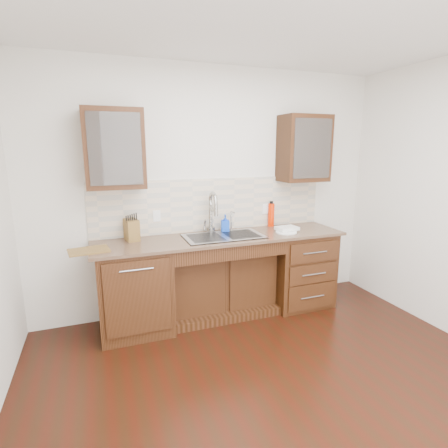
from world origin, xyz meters
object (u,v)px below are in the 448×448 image
object	(u,v)px
water_bottle	(271,215)
knife_block	(132,230)
plate	(286,232)
soap_bottle	(225,223)
cutting_board	(89,251)

from	to	relation	value
water_bottle	knife_block	xyz separation A→B (m)	(-1.64, -0.09, -0.03)
plate	soap_bottle	bearing A→B (deg)	156.09
water_bottle	cutting_board	bearing A→B (deg)	-170.22
plate	cutting_board	distance (m)	2.06
knife_block	cutting_board	distance (m)	0.50
plate	cutting_board	size ratio (longest dim) A/B	0.66
water_bottle	plate	distance (m)	0.38
soap_bottle	cutting_board	bearing A→B (deg)	-153.94
soap_bottle	cutting_board	world-z (taller)	soap_bottle
soap_bottle	cutting_board	xyz separation A→B (m)	(-1.44, -0.27, -0.09)
soap_bottle	water_bottle	world-z (taller)	water_bottle
plate	knife_block	bearing A→B (deg)	170.63
water_bottle	plate	world-z (taller)	water_bottle
water_bottle	cutting_board	size ratio (longest dim) A/B	0.78
knife_block	plate	bearing A→B (deg)	-19.14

